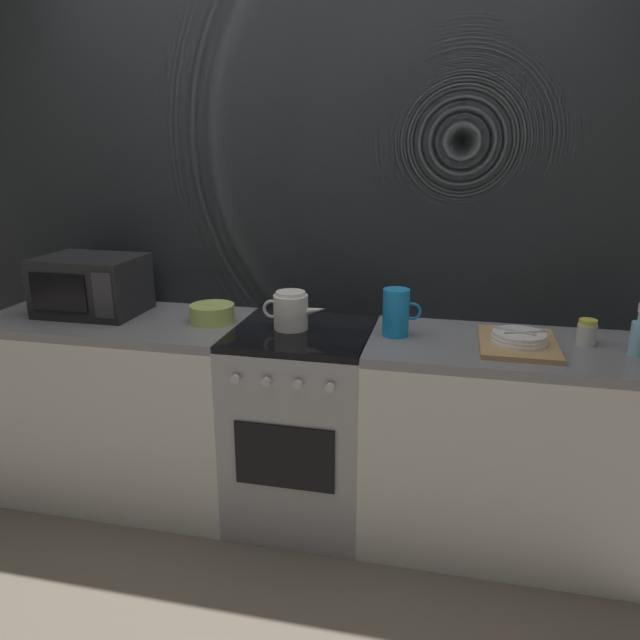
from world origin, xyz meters
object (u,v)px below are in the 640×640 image
object	(u,v)px
spice_jar	(587,332)
mixing_bowl	(212,313)
pitcher	(396,312)
kettle	(291,311)
dish_pile	(518,341)
stove_unit	(303,424)
microwave	(92,285)
spray_bottle	(640,335)

from	to	relation	value
spice_jar	mixing_bowl	bearing A→B (deg)	-178.76
pitcher	kettle	bearing A→B (deg)	-179.51
kettle	spice_jar	distance (m)	1.21
dish_pile	kettle	bearing A→B (deg)	178.17
stove_unit	mixing_bowl	size ratio (longest dim) A/B	4.50
mixing_bowl	pitcher	size ratio (longest dim) A/B	1.00
stove_unit	spice_jar	distance (m)	1.26
microwave	stove_unit	bearing A→B (deg)	-2.50
mixing_bowl	spray_bottle	distance (m)	1.75
kettle	dish_pile	distance (m)	0.95
mixing_bowl	spray_bottle	size ratio (longest dim) A/B	0.99
mixing_bowl	dish_pile	world-z (taller)	mixing_bowl
microwave	dish_pile	xyz separation A→B (m)	(1.92, -0.07, -0.11)
dish_pile	spray_bottle	world-z (taller)	spray_bottle
stove_unit	dish_pile	xyz separation A→B (m)	(0.89, -0.02, 0.47)
pitcher	spice_jar	size ratio (longest dim) A/B	1.90
microwave	pitcher	world-z (taller)	microwave
stove_unit	dish_pile	distance (m)	1.01
kettle	mixing_bowl	distance (m)	0.38
microwave	mixing_bowl	size ratio (longest dim) A/B	2.30
microwave	spice_jar	bearing A→B (deg)	0.49
microwave	mixing_bowl	world-z (taller)	microwave
kettle	pitcher	size ratio (longest dim) A/B	1.42
dish_pile	spice_jar	size ratio (longest dim) A/B	3.81
microwave	dish_pile	size ratio (longest dim) A/B	1.15
microwave	kettle	distance (m)	0.98
pitcher	spray_bottle	xyz separation A→B (m)	(0.92, -0.03, -0.02)
stove_unit	mixing_bowl	bearing A→B (deg)	176.01
microwave	mixing_bowl	bearing A→B (deg)	-1.46
microwave	dish_pile	bearing A→B (deg)	-1.94
kettle	mixing_bowl	world-z (taller)	kettle
mixing_bowl	spice_jar	bearing A→B (deg)	1.24
pitcher	spice_jar	bearing A→B (deg)	3.76
stove_unit	kettle	distance (m)	0.53
pitcher	spray_bottle	bearing A→B (deg)	-2.13
pitcher	mixing_bowl	bearing A→B (deg)	178.92
stove_unit	dish_pile	size ratio (longest dim) A/B	2.25
spice_jar	spray_bottle	size ratio (longest dim) A/B	0.52
stove_unit	spice_jar	world-z (taller)	spice_jar
microwave	mixing_bowl	xyz separation A→B (m)	(0.61, -0.02, -0.10)
kettle	mixing_bowl	bearing A→B (deg)	177.02
mixing_bowl	stove_unit	bearing A→B (deg)	-3.99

